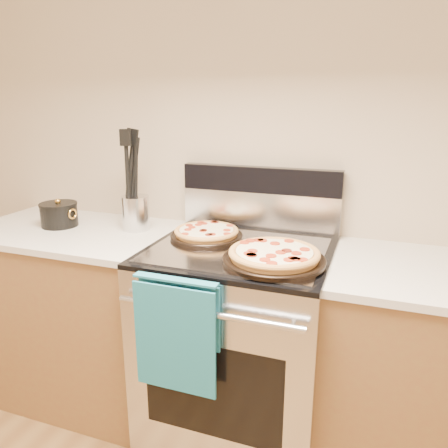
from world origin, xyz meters
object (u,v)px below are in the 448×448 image
(pepperoni_pizza_front, at_px, (274,256))
(saucepan, at_px, (59,215))
(range_body, at_px, (239,347))
(utensil_crock, at_px, (136,213))
(pepperoni_pizza_back, at_px, (206,233))

(pepperoni_pizza_front, relative_size, saucepan, 2.18)
(range_body, distance_m, saucepan, 1.10)
(range_body, distance_m, utensil_crock, 0.80)
(saucepan, bearing_deg, range_body, -2.78)
(pepperoni_pizza_back, height_order, pepperoni_pizza_front, pepperoni_pizza_front)
(range_body, relative_size, pepperoni_pizza_back, 2.81)
(pepperoni_pizza_back, relative_size, saucepan, 1.80)
(pepperoni_pizza_front, height_order, utensil_crock, utensil_crock)
(range_body, height_order, pepperoni_pizza_back, pepperoni_pizza_back)
(range_body, xyz_separation_m, saucepan, (-0.97, 0.05, 0.51))
(range_body, height_order, pepperoni_pizza_front, pepperoni_pizza_front)
(range_body, xyz_separation_m, pepperoni_pizza_back, (-0.18, 0.07, 0.50))
(saucepan, bearing_deg, pepperoni_pizza_back, 1.69)
(pepperoni_pizza_back, xyz_separation_m, pepperoni_pizza_front, (0.36, -0.20, 0.00))
(pepperoni_pizza_front, distance_m, saucepan, 1.16)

